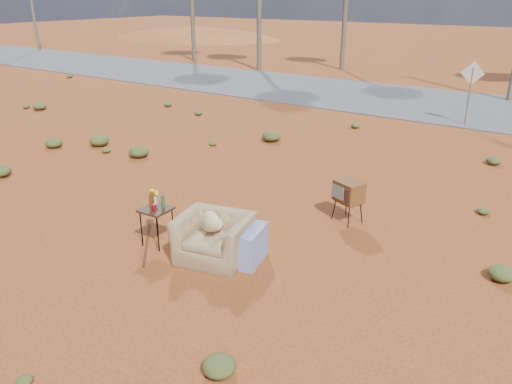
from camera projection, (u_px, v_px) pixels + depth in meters
The scene contains 9 objects.
ground at pixel (215, 248), 9.10m from camera, with size 140.00×140.00×0.00m, color #964A1E.
highway at pixel (445, 105), 20.55m from camera, with size 140.00×7.00×0.04m, color #565659.
dirt_mound at pixel (196, 38), 50.88m from camera, with size 26.00×18.00×2.00m, color #A25927.
armchair at pixel (220, 233), 8.57m from camera, with size 1.54×1.21×1.06m.
tv_unit at pixel (349, 192), 9.93m from camera, with size 0.66×0.60×0.86m.
side_table at pixel (155, 206), 9.01m from camera, with size 0.53×0.53×1.01m.
rusty_bar at pixel (147, 244), 9.21m from camera, with size 0.04×0.04×1.66m, color #4D2914.
road_sign at pixel (471, 82), 16.91m from camera, with size 0.78×0.06×2.19m.
scrub_patch at pixel (298, 168), 12.85m from camera, with size 17.49×8.07×0.33m.
Camera 1 is at (5.19, -6.21, 4.34)m, focal length 35.00 mm.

